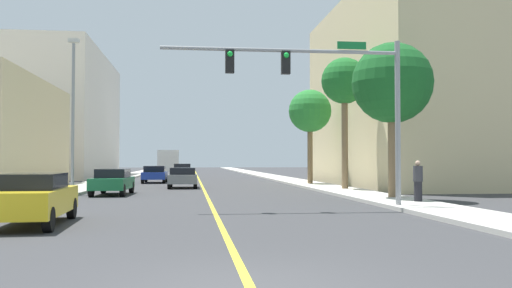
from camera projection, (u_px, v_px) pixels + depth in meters
ground at (199, 181)px, 49.42m from camera, size 192.00×192.00×0.00m
sidewalk_left at (111, 180)px, 48.49m from camera, size 2.61×168.00×0.15m
sidewalk_right at (285, 179)px, 50.35m from camera, size 2.61×168.00×0.15m
lane_marking_center at (199, 180)px, 49.42m from camera, size 0.16×144.00×0.01m
building_left_far at (54, 116)px, 60.11m from camera, size 10.94×24.37×13.32m
building_right_near at (423, 93)px, 40.78m from camera, size 12.30×21.78×13.63m
traffic_signal_mast at (328, 84)px, 20.27m from camera, size 8.91×0.36×6.14m
street_lamp at (73, 107)px, 28.86m from camera, size 0.56×0.28×8.09m
palm_near at (392, 84)px, 24.90m from camera, size 3.66×3.66×7.00m
palm_mid at (344, 83)px, 32.55m from camera, size 2.74×2.74×7.76m
palm_far at (310, 112)px, 40.08m from camera, size 3.11×3.11×6.84m
car_silver at (182, 172)px, 51.17m from camera, size 1.77×4.09×1.51m
car_yellow at (33, 198)px, 15.24m from camera, size 1.88×4.46×1.44m
car_blue at (155, 174)px, 44.33m from camera, size 1.89×4.33×1.37m
car_green at (113, 181)px, 28.77m from camera, size 1.88×4.31×1.36m
car_gray at (183, 177)px, 36.00m from camera, size 1.86×3.82×1.33m
delivery_truck at (168, 162)px, 65.49m from camera, size 2.68×7.88×2.99m
pedestrian at (418, 181)px, 22.17m from camera, size 0.38×0.38×1.65m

